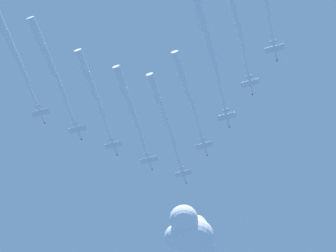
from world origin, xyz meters
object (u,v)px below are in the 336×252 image
at_px(jet_port_inner, 128,101).
at_px(jet_trail_port, 11,44).
at_px(jet_starboard_mid, 208,42).
at_px(jet_starboard_outer, 233,11).
at_px(jet_port_outer, 48,59).
at_px(jet_starboard_inner, 186,87).
at_px(jet_port_mid, 91,85).
at_px(jet_lead, 162,111).

bearing_deg(jet_port_inner, jet_trail_port, -41.84).
bearing_deg(jet_starboard_mid, jet_starboard_outer, 58.83).
bearing_deg(jet_port_outer, jet_trail_port, -46.99).
xyz_separation_m(jet_port_inner, jet_port_outer, (30.79, -25.49, 0.32)).
distance_m(jet_port_inner, jet_port_outer, 39.97).
height_order(jet_starboard_outer, jet_trail_port, jet_trail_port).
xyz_separation_m(jet_starboard_inner, jet_starboard_mid, (16.31, 16.08, -1.30)).
height_order(jet_starboard_inner, jet_port_outer, jet_starboard_inner).
height_order(jet_port_inner, jet_starboard_outer, jet_starboard_outer).
xyz_separation_m(jet_port_inner, jet_port_mid, (13.04, -12.69, 0.05)).
relative_size(jet_starboard_mid, jet_starboard_outer, 1.07).
xyz_separation_m(jet_starboard_inner, jet_port_outer, (33.56, -52.39, -0.16)).
xyz_separation_m(jet_port_outer, jet_trail_port, (11.79, -12.64, 0.97)).
bearing_deg(jet_starboard_inner, jet_starboard_outer, 50.59).
height_order(jet_port_outer, jet_starboard_outer, jet_starboard_outer).
relative_size(jet_lead, jet_port_mid, 1.10).
distance_m(jet_port_outer, jet_trail_port, 17.31).
bearing_deg(jet_trail_port, jet_starboard_inner, 124.89).
bearing_deg(jet_starboard_inner, jet_starboard_mid, 44.59).
xyz_separation_m(jet_port_mid, jet_starboard_outer, (9.14, 69.97, 0.52)).
bearing_deg(jet_starboard_outer, jet_trail_port, -77.94).
distance_m(jet_port_inner, jet_starboard_outer, 61.43).
distance_m(jet_starboard_inner, jet_starboard_mid, 22.94).
bearing_deg(jet_lead, jet_starboard_mid, 51.74).
bearing_deg(jet_port_mid, jet_starboard_mid, 89.50).
bearing_deg(jet_starboard_outer, jet_starboard_mid, -121.17).
xyz_separation_m(jet_starboard_inner, jet_starboard_outer, (24.96, 30.38, 0.09)).
bearing_deg(jet_starboard_outer, jet_port_outer, -84.07).
bearing_deg(jet_port_outer, jet_starboard_outer, 95.93).
bearing_deg(jet_lead, jet_starboard_inner, 61.80).
distance_m(jet_port_mid, jet_trail_port, 38.99).
xyz_separation_m(jet_port_inner, jet_starboard_outer, (22.19, 57.28, 0.56)).
distance_m(jet_starboard_inner, jet_trail_port, 79.28).
relative_size(jet_port_mid, jet_port_outer, 0.89).
bearing_deg(jet_lead, jet_port_mid, -46.97).
bearing_deg(jet_starboard_outer, jet_port_mid, -97.44).
bearing_deg(jet_trail_port, jet_port_mid, 139.26).
height_order(jet_port_outer, jet_trail_port, jet_trail_port).
distance_m(jet_starboard_outer, jet_trail_port, 97.56).
relative_size(jet_starboard_inner, jet_starboard_outer, 0.93).
distance_m(jet_lead, jet_port_mid, 34.50).
bearing_deg(jet_lead, jet_port_inner, -50.05).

